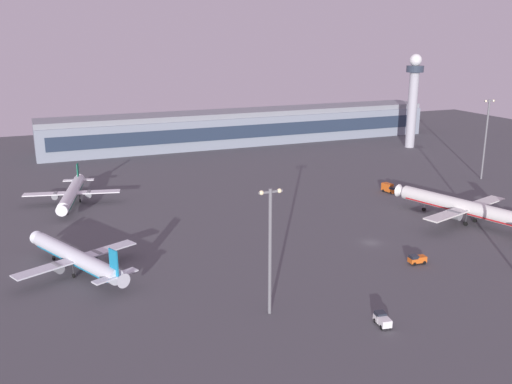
% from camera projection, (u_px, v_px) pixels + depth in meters
% --- Properties ---
extents(ground_plane, '(416.00, 416.00, 0.00)m').
position_uv_depth(ground_plane, '(371.00, 243.00, 147.64)').
color(ground_plane, '#4C4C51').
extents(terminal_building, '(195.25, 22.40, 16.40)m').
position_uv_depth(terminal_building, '(244.00, 127.00, 280.26)').
color(terminal_building, gray).
rests_on(terminal_building, ground).
extents(control_tower, '(8.00, 8.00, 43.70)m').
position_uv_depth(control_tower, '(413.00, 95.00, 265.74)').
color(control_tower, '#A8A8B2').
rests_on(control_tower, ground).
extents(airplane_near_gate, '(35.32, 44.95, 11.78)m').
position_uv_depth(airplane_near_gate, '(465.00, 207.00, 162.58)').
color(airplane_near_gate, silver).
rests_on(airplane_near_gate, ground).
extents(airplane_taxiway_distant, '(28.28, 35.79, 9.75)m').
position_uv_depth(airplane_taxiway_distant, '(76.00, 258.00, 128.03)').
color(airplane_taxiway_distant, silver).
rests_on(airplane_taxiway_distant, ground).
extents(airplane_terminal_side, '(29.93, 38.19, 9.89)m').
position_uv_depth(airplane_terminal_side, '(72.00, 193.00, 179.98)').
color(airplane_terminal_side, white).
rests_on(airplane_terminal_side, ground).
extents(catering_truck, '(3.32, 5.98, 3.05)m').
position_uv_depth(catering_truck, '(389.00, 188.00, 193.99)').
color(catering_truck, '#D85919').
rests_on(catering_truck, ground).
extents(cargo_loader, '(2.56, 4.39, 2.25)m').
position_uv_depth(cargo_loader, '(382.00, 319.00, 105.47)').
color(cargo_loader, white).
rests_on(cargo_loader, ground).
extents(maintenance_van, '(4.29, 2.33, 2.25)m').
position_uv_depth(maintenance_van, '(417.00, 259.00, 133.75)').
color(maintenance_van, '#D85919').
rests_on(maintenance_van, ground).
extents(apron_light_west, '(4.80, 0.90, 25.19)m').
position_uv_depth(apron_light_west, '(270.00, 244.00, 106.54)').
color(apron_light_west, slate).
rests_on(apron_light_west, ground).
extents(apron_light_east, '(4.80, 0.90, 29.74)m').
position_uv_depth(apron_light_east, '(486.00, 135.00, 208.20)').
color(apron_light_east, slate).
rests_on(apron_light_east, ground).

